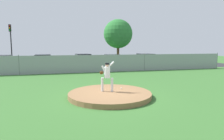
% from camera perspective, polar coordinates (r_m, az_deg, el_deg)
% --- Properties ---
extents(ground_plane, '(80.00, 80.00, 0.00)m').
position_cam_1_polar(ground_plane, '(16.40, -5.59, -2.56)').
color(ground_plane, '#386B2D').
extents(asphalt_strip, '(44.00, 7.00, 0.01)m').
position_cam_1_polar(asphalt_strip, '(24.76, -8.59, 0.63)').
color(asphalt_strip, '#2B2B2D').
rests_on(asphalt_strip, ground_plane).
extents(pitchers_mound, '(4.42, 4.42, 0.25)m').
position_cam_1_polar(pitchers_mound, '(10.60, -0.62, -7.12)').
color(pitchers_mound, olive).
rests_on(pitchers_mound, ground_plane).
extents(pitcher_youth, '(0.80, 0.36, 1.64)m').
position_cam_1_polar(pitcher_youth, '(10.58, -1.48, -1.17)').
color(pitcher_youth, silver).
rests_on(pitcher_youth, pitchers_mound).
extents(baseball, '(0.07, 0.07, 0.07)m').
position_cam_1_polar(baseball, '(11.36, 2.68, -5.32)').
color(baseball, white).
rests_on(baseball, pitchers_mound).
extents(chainlink_fence, '(31.83, 0.07, 1.89)m').
position_cam_1_polar(chainlink_fence, '(20.22, -7.35, 1.79)').
color(chainlink_fence, gray).
rests_on(chainlink_fence, ground_plane).
extents(parked_car_navy, '(2.07, 4.30, 1.72)m').
position_cam_1_polar(parked_car_navy, '(24.73, -19.28, 2.20)').
color(parked_car_navy, '#161E4C').
rests_on(parked_car_navy, ground_plane).
extents(parked_car_white, '(2.07, 4.87, 1.69)m').
position_cam_1_polar(parked_car_white, '(26.92, 9.66, 2.86)').
color(parked_car_white, silver).
rests_on(parked_car_white, ground_plane).
extents(parked_car_slate, '(2.08, 4.15, 1.74)m').
position_cam_1_polar(parked_car_slate, '(24.69, -8.40, 2.51)').
color(parked_car_slate, slate).
rests_on(parked_car_slate, ground_plane).
extents(parked_car_silver, '(1.95, 4.37, 1.63)m').
position_cam_1_polar(parked_car_silver, '(25.62, 0.11, 2.65)').
color(parked_car_silver, '#B7BABF').
rests_on(parked_car_silver, ground_plane).
extents(parked_car_burgundy, '(1.97, 4.61, 1.70)m').
position_cam_1_polar(parked_car_burgundy, '(25.26, -29.15, 1.79)').
color(parked_car_burgundy, maroon).
rests_on(parked_car_burgundy, ground_plane).
extents(traffic_light_near, '(0.28, 0.46, 5.49)m').
position_cam_1_polar(traffic_light_near, '(29.45, -27.28, 8.16)').
color(traffic_light_near, black).
rests_on(traffic_light_near, ground_plane).
extents(tree_slender_far, '(4.66, 4.66, 6.99)m').
position_cam_1_polar(tree_slender_far, '(32.32, 1.77, 10.40)').
color(tree_slender_far, '#4C331E').
rests_on(tree_slender_far, ground_plane).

